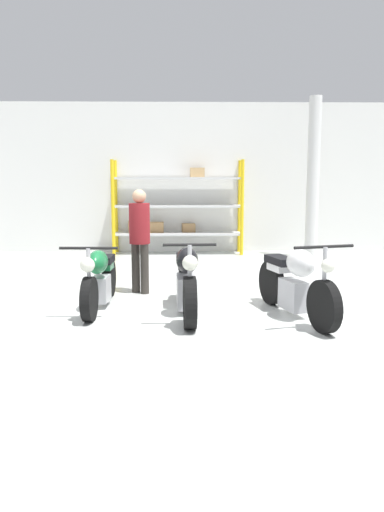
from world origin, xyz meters
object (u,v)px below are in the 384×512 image
Objects in this scene: person_browsing at (140,233)px; motorcycle_black at (187,281)px; shelving_rack at (176,207)px; motorcycle_green at (100,278)px; motorcycle_white at (295,282)px.

motorcycle_black is at bearing 65.74° from person_browsing.
shelving_rack reaches higher than motorcycle_black.
person_browsing is (-0.71, 1.24, 0.51)m from motorcycle_black.
motorcycle_black reaches higher than motorcycle_green.
shelving_rack reaches higher than motorcycle_white.
motorcycle_black is 1.52m from person_browsing.
motorcycle_white is 1.24× the size of person_browsing.
motorcycle_black is at bearing -112.90° from motorcycle_white.
motorcycle_black is at bearing 77.05° from motorcycle_green.
motorcycle_white is (1.38, -0.19, 0.03)m from motorcycle_black.
shelving_rack reaches higher than motorcycle_green.
shelving_rack is 1.61× the size of motorcycle_green.
motorcycle_green is 1.16m from person_browsing.
motorcycle_black is (1.19, -0.32, 0.01)m from motorcycle_green.
motorcycle_black is at bearing -87.99° from shelving_rack.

